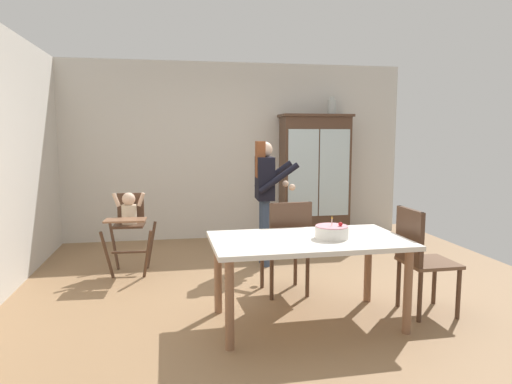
% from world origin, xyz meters
% --- Properties ---
extents(ground_plane, '(6.24, 6.24, 0.00)m').
position_xyz_m(ground_plane, '(0.00, 0.00, 0.00)').
color(ground_plane, '#93704C').
extents(wall_back, '(5.32, 0.06, 2.70)m').
position_xyz_m(wall_back, '(0.00, 2.63, 1.35)').
color(wall_back, beige).
rests_on(wall_back, ground_plane).
extents(china_cabinet, '(1.10, 0.48, 1.92)m').
position_xyz_m(china_cabinet, '(1.21, 2.37, 0.97)').
color(china_cabinet, '#4C3323').
rests_on(china_cabinet, ground_plane).
extents(ceramic_vase, '(0.13, 0.13, 0.27)m').
position_xyz_m(ceramic_vase, '(1.47, 2.37, 2.04)').
color(ceramic_vase, '#B2B7B2').
rests_on(ceramic_vase, china_cabinet).
extents(high_chair_with_toddler, '(0.60, 0.70, 0.95)m').
position_xyz_m(high_chair_with_toddler, '(-1.47, 0.92, 0.65)').
color(high_chair_with_toddler, '#4C3323').
rests_on(high_chair_with_toddler, ground_plane).
extents(adult_person, '(0.51, 0.50, 1.53)m').
position_xyz_m(adult_person, '(0.14, 0.99, 0.97)').
color(adult_person, '#33425B').
rests_on(adult_person, ground_plane).
extents(dining_table, '(1.65, 0.95, 0.74)m').
position_xyz_m(dining_table, '(0.15, -0.82, 0.65)').
color(dining_table, silver).
rests_on(dining_table, ground_plane).
extents(birthday_cake, '(0.28, 0.28, 0.19)m').
position_xyz_m(birthday_cake, '(0.34, -0.86, 0.79)').
color(birthday_cake, white).
rests_on(birthday_cake, dining_table).
extents(dining_chair_far_side, '(0.47, 0.47, 0.96)m').
position_xyz_m(dining_chair_far_side, '(0.14, -0.14, 0.56)').
color(dining_chair_far_side, '#4C3323').
rests_on(dining_chair_far_side, ground_plane).
extents(dining_chair_right_end, '(0.45, 0.45, 0.96)m').
position_xyz_m(dining_chair_right_end, '(1.18, -0.80, 0.56)').
color(dining_chair_right_end, '#4C3323').
rests_on(dining_chair_right_end, ground_plane).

